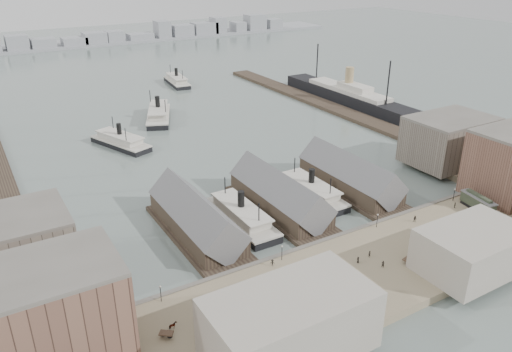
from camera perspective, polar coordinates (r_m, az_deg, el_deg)
ground at (r=132.80m, az=6.70°, el=-6.92°), size 900.00×900.00×0.00m
quay at (r=119.73m, az=12.58°, el=-10.64°), size 180.00×30.00×2.00m
seawall at (r=128.77m, az=8.12°, el=-7.49°), size 180.00×1.20×2.30m
east_wharf at (r=242.58m, az=8.67°, el=7.73°), size 10.00×180.00×1.60m
ferry_shed_west at (r=131.52m, az=-6.84°, el=-4.93°), size 14.00×42.00×12.60m
ferry_shed_center at (r=142.55m, az=2.71°, el=-2.35°), size 14.00×42.00×12.60m
ferry_shed_east at (r=157.14m, az=10.65°, el=-0.15°), size 14.00×42.00×12.60m
warehouse_west_front at (r=95.97m, az=-24.59°, el=-15.00°), size 32.00×18.00×18.00m
warehouse_west_back at (r=122.35m, az=-26.42°, el=-7.58°), size 26.00×20.00×14.00m
warehouse_east_back at (r=183.37m, az=21.17°, el=3.81°), size 28.00×20.00×15.00m
street_bldg_center at (r=123.68m, az=23.54°, el=-7.74°), size 24.00×16.00×10.00m
street_bldg_west at (r=92.55m, az=3.89°, el=-16.45°), size 30.00×16.00×12.00m
lamp_post_far_w at (r=106.97m, az=-10.87°, el=-12.73°), size 0.44×0.44×3.92m
lamp_post_near_w at (r=117.94m, az=2.99°, el=-8.43°), size 0.44×0.44×3.92m
lamp_post_near_e at (r=134.82m, az=13.71°, el=-4.69°), size 0.44×0.44×3.92m
lamp_post_far_e at (r=155.70m, az=21.72°, el=-1.74°), size 0.44×0.44×3.92m
far_shore at (r=433.63m, az=-22.00°, el=13.93°), size 500.00×40.00×15.72m
ferry_docked_west at (r=136.97m, az=-1.69°, el=-4.55°), size 8.70×28.98×10.35m
ferry_docked_east at (r=152.11m, az=6.30°, el=-1.66°), size 8.33×27.78×9.92m
ferry_open_near at (r=198.54m, az=-15.24°, el=3.89°), size 17.52×28.69×9.84m
ferry_open_mid at (r=228.11m, az=-11.08°, el=6.99°), size 20.98×32.78×11.28m
ferry_open_far at (r=290.13m, az=-9.04°, el=10.72°), size 11.28×28.41×9.88m
ocean_steamer at (r=254.18m, az=10.50°, el=9.06°), size 12.10×88.40×17.68m
tram at (r=153.14m, az=24.02°, el=-2.86°), size 4.76×11.58×4.00m
horse_cart_left at (r=100.69m, az=-9.69°, el=-16.76°), size 4.43×3.91×1.50m
horse_cart_center at (r=109.42m, az=7.31°, el=-12.76°), size 4.86×1.60×1.56m
horse_cart_right at (r=124.08m, az=17.71°, el=-8.92°), size 4.83×2.55×1.64m
pedestrian_0 at (r=101.13m, az=-15.32°, el=-17.15°), size 0.65×0.52×1.62m
pedestrian_1 at (r=100.66m, az=-6.64°, el=-16.53°), size 0.86×0.71×1.60m
pedestrian_2 at (r=116.75m, az=1.89°, el=-9.87°), size 1.28×1.15×1.73m
pedestrian_3 at (r=108.58m, az=6.90°, el=-13.02°), size 1.05×0.53×1.72m
pedestrian_4 at (r=120.21m, az=11.59°, el=-9.36°), size 0.77×0.90×1.56m
pedestrian_5 at (r=122.81m, az=12.85°, el=-8.68°), size 0.46×0.61×1.65m
pedestrian_6 at (r=140.92m, az=17.71°, el=-4.69°), size 1.02×1.10×1.83m
pedestrian_7 at (r=135.04m, az=23.60°, el=-7.05°), size 1.19×0.96×1.61m
pedestrian_8 at (r=152.35m, az=21.79°, el=-3.11°), size 0.95×1.00×1.67m
pedestrian_10 at (r=156.99m, az=24.73°, el=-2.81°), size 0.87×0.68×1.78m
pedestrian_11 at (r=119.82m, az=14.31°, el=-9.72°), size 0.79×0.79×1.77m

